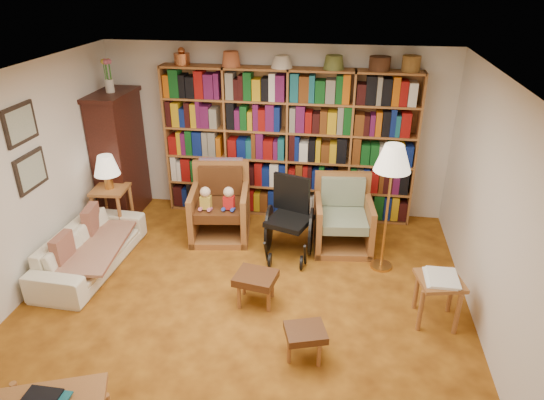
% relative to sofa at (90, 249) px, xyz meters
% --- Properties ---
extents(floor, '(5.00, 5.00, 0.00)m').
position_rel_sofa_xyz_m(floor, '(2.05, -0.48, -0.26)').
color(floor, '#B96F1C').
rests_on(floor, ground).
extents(ceiling, '(5.00, 5.00, 0.00)m').
position_rel_sofa_xyz_m(ceiling, '(2.05, -0.48, 2.24)').
color(ceiling, white).
rests_on(ceiling, wall_back).
extents(wall_back, '(5.00, 0.00, 5.00)m').
position_rel_sofa_xyz_m(wall_back, '(2.05, 2.02, 0.99)').
color(wall_back, silver).
rests_on(wall_back, floor).
extents(wall_left, '(0.00, 5.00, 5.00)m').
position_rel_sofa_xyz_m(wall_left, '(-0.45, -0.48, 0.99)').
color(wall_left, silver).
rests_on(wall_left, floor).
extents(wall_right, '(0.00, 5.00, 5.00)m').
position_rel_sofa_xyz_m(wall_right, '(4.55, -0.48, 0.99)').
color(wall_right, silver).
rests_on(wall_right, floor).
extents(bookshelf, '(3.60, 0.30, 2.42)m').
position_rel_sofa_xyz_m(bookshelf, '(2.25, 1.85, 0.91)').
color(bookshelf, '#A45F32').
rests_on(bookshelf, floor).
extents(curio_cabinet, '(0.50, 0.95, 2.40)m').
position_rel_sofa_xyz_m(curio_cabinet, '(-0.20, 1.52, 0.70)').
color(curio_cabinet, '#3D1610').
rests_on(curio_cabinet, floor).
extents(framed_pictures, '(0.03, 0.52, 0.97)m').
position_rel_sofa_xyz_m(framed_pictures, '(-0.43, -0.18, 1.37)').
color(framed_pictures, black).
rests_on(framed_pictures, wall_left).
extents(sofa, '(1.79, 0.76, 0.52)m').
position_rel_sofa_xyz_m(sofa, '(0.00, 0.00, 0.00)').
color(sofa, '#F2EACD').
rests_on(sofa, floor).
extents(sofa_throw, '(0.84, 1.38, 0.04)m').
position_rel_sofa_xyz_m(sofa_throw, '(0.05, 0.00, 0.04)').
color(sofa_throw, beige).
rests_on(sofa_throw, sofa).
extents(cushion_left, '(0.17, 0.38, 0.37)m').
position_rel_sofa_xyz_m(cushion_left, '(-0.13, 0.35, 0.19)').
color(cushion_left, maroon).
rests_on(cushion_left, sofa).
extents(cushion_right, '(0.11, 0.35, 0.35)m').
position_rel_sofa_xyz_m(cushion_right, '(-0.13, -0.35, 0.19)').
color(cushion_right, maroon).
rests_on(cushion_right, sofa).
extents(side_table_lamp, '(0.49, 0.49, 0.68)m').
position_rel_sofa_xyz_m(side_table_lamp, '(-0.10, 0.89, 0.26)').
color(side_table_lamp, '#A45F32').
rests_on(side_table_lamp, floor).
extents(table_lamp, '(0.35, 0.35, 0.48)m').
position_rel_sofa_xyz_m(table_lamp, '(-0.10, 0.89, 0.75)').
color(table_lamp, gold).
rests_on(table_lamp, side_table_lamp).
extents(armchair_leather, '(0.91, 0.95, 1.01)m').
position_rel_sofa_xyz_m(armchair_leather, '(1.41, 1.12, 0.15)').
color(armchair_leather, '#A45F32').
rests_on(armchair_leather, floor).
extents(armchair_sage, '(0.84, 0.87, 0.94)m').
position_rel_sofa_xyz_m(armchair_sage, '(3.11, 1.08, 0.10)').
color(armchair_sage, '#A45F32').
rests_on(armchair_sage, floor).
extents(wheelchair, '(0.64, 0.82, 1.03)m').
position_rel_sofa_xyz_m(wheelchair, '(2.42, 0.75, 0.21)').
color(wheelchair, black).
rests_on(wheelchair, floor).
extents(floor_lamp, '(0.43, 0.43, 1.63)m').
position_rel_sofa_xyz_m(floor_lamp, '(3.62, 0.54, 1.15)').
color(floor_lamp, gold).
rests_on(floor_lamp, floor).
extents(side_table_papers, '(0.52, 0.52, 0.56)m').
position_rel_sofa_xyz_m(side_table_papers, '(4.12, -0.43, 0.18)').
color(side_table_papers, '#A45F32').
rests_on(side_table_papers, floor).
extents(footstool_a, '(0.50, 0.44, 0.37)m').
position_rel_sofa_xyz_m(footstool_a, '(2.18, -0.41, 0.05)').
color(footstool_a, '#522F16').
rests_on(footstool_a, floor).
extents(footstool_b, '(0.46, 0.42, 0.32)m').
position_rel_sofa_xyz_m(footstool_b, '(2.80, -1.17, 0.01)').
color(footstool_b, '#522F16').
rests_on(footstool_b, floor).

